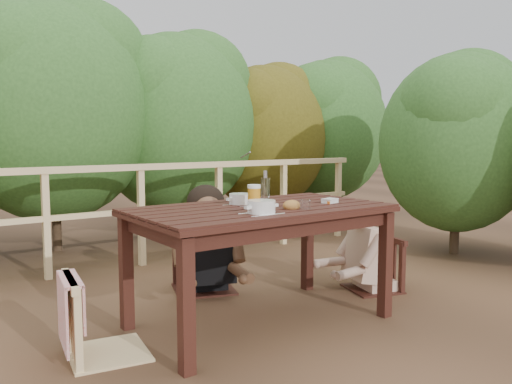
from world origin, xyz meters
TOP-DOWN VIEW (x-y plane):
  - ground at (0.00, 0.00)m, footprint 60.00×60.00m
  - table at (0.00, 0.00)m, footprint 1.71×0.96m
  - chair_left at (-1.04, 0.09)m, footprint 0.52×0.52m
  - chair_far at (0.07, 0.90)m, footprint 0.62×0.62m
  - chair_right at (1.22, 0.08)m, footprint 0.52×0.52m
  - woman at (0.07, 0.92)m, footprint 0.74×0.82m
  - diner_right at (1.25, 0.08)m, footprint 0.71×0.64m
  - railing at (0.00, 2.00)m, footprint 5.60×0.10m
  - hedge_row at (0.40, 3.20)m, footprint 6.60×1.60m
  - soup_near at (-0.18, -0.26)m, footprint 0.29×0.29m
  - soup_far at (-0.04, 0.19)m, footprint 0.26×0.26m
  - bread_roll at (0.09, -0.22)m, footprint 0.13×0.10m
  - beer_glass at (-0.08, -0.04)m, footprint 0.09×0.09m
  - bottle at (0.07, 0.04)m, footprint 0.06×0.06m
  - tumbler at (0.15, -0.29)m, footprint 0.07×0.07m
  - butter_tub at (0.51, -0.14)m, footprint 0.13×0.10m

SIDE VIEW (x-z plane):
  - ground at x=0.00m, z-range 0.00..0.00m
  - table at x=0.00m, z-range 0.00..0.79m
  - chair_right at x=1.22m, z-range 0.00..0.83m
  - chair_left at x=-1.04m, z-range 0.00..0.92m
  - chair_far at x=0.07m, z-range 0.00..0.97m
  - railing at x=0.00m, z-range 0.00..1.01m
  - diner_right at x=1.25m, z-range 0.00..1.19m
  - woman at x=0.07m, z-range 0.00..1.36m
  - butter_tub at x=0.51m, z-range 0.79..0.84m
  - bread_roll at x=0.09m, z-range 0.79..0.86m
  - tumbler at x=0.15m, z-range 0.79..0.87m
  - soup_far at x=-0.04m, z-range 0.79..0.88m
  - soup_near at x=-0.18m, z-range 0.79..0.89m
  - beer_glass at x=-0.08m, z-range 0.79..0.96m
  - bottle at x=0.07m, z-range 0.79..1.04m
  - hedge_row at x=0.40m, z-range 0.00..3.80m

